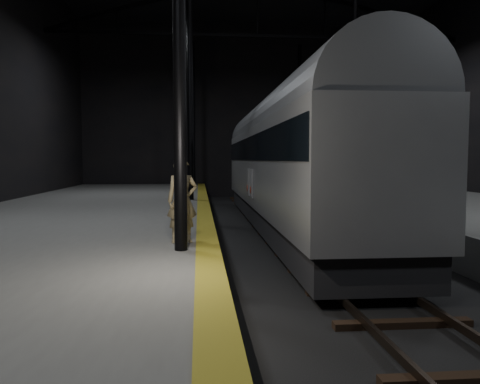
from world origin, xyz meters
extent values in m
plane|color=black|center=(0.00, 0.00, 0.00)|extent=(44.00, 44.00, 0.00)
cube|color=#555552|center=(-7.50, 0.00, 0.50)|extent=(9.00, 43.80, 1.00)
cube|color=olive|center=(-3.25, 0.00, 1.00)|extent=(0.50, 43.80, 0.01)
cube|color=#3F3328|center=(-0.72, 0.00, 0.17)|extent=(0.08, 43.00, 0.14)
cube|color=#3F3328|center=(0.72, 0.00, 0.17)|extent=(0.08, 43.00, 0.14)
cube|color=black|center=(0.00, 0.00, 0.06)|extent=(2.40, 42.00, 0.12)
cylinder|color=black|center=(-3.80, 8.00, 6.00)|extent=(0.26, 0.26, 10.00)
cylinder|color=black|center=(3.80, 8.00, 6.00)|extent=(0.26, 0.26, 10.00)
cylinder|color=black|center=(-3.80, 20.00, 6.00)|extent=(0.26, 0.26, 10.00)
cylinder|color=black|center=(3.80, 20.00, 6.00)|extent=(0.26, 0.26, 10.00)
cube|color=black|center=(0.00, 14.00, 10.00)|extent=(23.60, 0.15, 0.18)
cube|color=#A0A1A7|center=(0.00, 4.67, 2.56)|extent=(2.91, 20.04, 3.01)
cube|color=black|center=(0.00, 4.67, 0.67)|extent=(2.66, 19.64, 0.85)
cube|color=black|center=(0.00, 4.67, 3.26)|extent=(2.97, 19.74, 0.90)
cylinder|color=slate|center=(0.00, 4.67, 4.06)|extent=(2.85, 19.84, 2.85)
cube|color=black|center=(0.00, -2.34, 0.30)|extent=(1.80, 2.20, 0.35)
cube|color=black|center=(0.00, 11.69, 0.30)|extent=(1.80, 2.20, 0.35)
cube|color=silver|center=(-1.48, 3.67, 1.95)|extent=(0.04, 0.75, 1.05)
cube|color=silver|center=(-1.48, 4.87, 1.95)|extent=(0.04, 0.75, 1.05)
cylinder|color=#A22913|center=(-1.50, 3.85, 1.70)|extent=(0.03, 0.26, 0.26)
cylinder|color=#A22913|center=(-1.50, 5.05, 1.70)|extent=(0.03, 0.26, 0.26)
imported|color=#95835B|center=(-3.80, -3.12, 1.94)|extent=(0.77, 0.59, 1.87)
camera|label=1|loc=(-3.43, -13.47, 2.84)|focal=35.00mm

